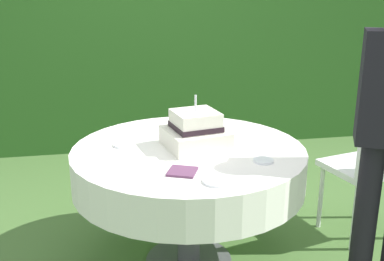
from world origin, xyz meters
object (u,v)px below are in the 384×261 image
serving_plate_right (176,130)px  serving_plate_far (263,161)px  serving_plate_near (123,145)px  serving_plate_left (218,181)px  wedding_cake (196,131)px  napkin_stack (182,172)px  cake_table (189,167)px  garden_chair (370,161)px

serving_plate_right → serving_plate_far: bearing=-58.5°
serving_plate_near → serving_plate_left: same height
wedding_cake → napkin_stack: (-0.13, -0.36, -0.09)m
cake_table → serving_plate_left: serving_plate_left is taller
serving_plate_far → cake_table: bearing=141.0°
napkin_stack → serving_plate_far: bearing=8.8°
cake_table → serving_plate_right: bearing=93.7°
serving_plate_right → garden_chair: bearing=-12.0°
serving_plate_left → wedding_cake: bearing=90.8°
cake_table → serving_plate_far: bearing=-39.0°
wedding_cake → cake_table: bearing=-164.8°
cake_table → serving_plate_near: (-0.36, 0.10, 0.12)m
serving_plate_near → serving_plate_far: same height
serving_plate_far → garden_chair: 0.91m
cake_table → serving_plate_left: bearing=-84.2°
serving_plate_left → napkin_stack: (-0.14, 0.14, -0.00)m
wedding_cake → serving_plate_right: (-0.06, 0.30, -0.09)m
wedding_cake → napkin_stack: size_ratio=2.87×
serving_plate_far → garden_chair: garden_chair is taller
garden_chair → serving_plate_near: bearing=178.5°
serving_plate_right → napkin_stack: (-0.07, -0.66, -0.00)m
cake_table → napkin_stack: (-0.09, -0.34, 0.12)m
serving_plate_left → napkin_stack: same height
serving_plate_far → napkin_stack: same height
garden_chair → wedding_cake: bearing=-177.4°
wedding_cake → garden_chair: bearing=2.6°
serving_plate_near → serving_plate_far: 0.79m
serving_plate_far → napkin_stack: bearing=-171.2°
serving_plate_near → napkin_stack: (0.26, -0.45, -0.00)m
napkin_stack → cake_table: bearing=75.1°
serving_plate_right → napkin_stack: 0.66m
napkin_stack → serving_plate_near: bearing=120.6°
cake_table → garden_chair: bearing=3.1°
serving_plate_left → napkin_stack: 0.20m
serving_plate_far → serving_plate_left: size_ratio=0.75×
garden_chair → napkin_stack: bearing=-162.1°
wedding_cake → serving_plate_left: size_ratio=2.71×
serving_plate_near → serving_plate_left: (0.41, -0.59, 0.00)m
napkin_stack → garden_chair: 1.34m
cake_table → serving_plate_near: size_ratio=11.68×
serving_plate_near → serving_plate_right: (0.34, 0.21, 0.00)m
serving_plate_far → serving_plate_near: bearing=151.5°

